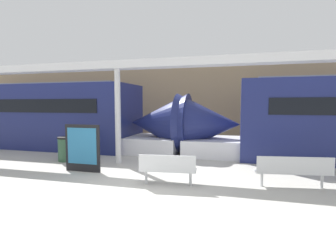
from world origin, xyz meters
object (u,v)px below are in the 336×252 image
Objects in this scene: poster_board at (82,148)px; support_column_near at (118,117)px; bench_far at (293,169)px; bench_near at (168,168)px; train_right at (40,117)px; trash_bin at (66,149)px.

poster_board is 1.79m from support_column_near.
poster_board reaches higher than bench_far.
bench_far is at bearing -0.65° from poster_board.
poster_board is (-3.02, 0.71, 0.28)m from bench_near.
poster_board is at bearing -38.32° from train_right.
bench_far is 6.19m from poster_board.
trash_bin is at bearing -174.91° from support_column_near.
trash_bin is (-7.72, 1.30, -0.03)m from bench_far.
bench_far is at bearing -20.01° from train_right.
bench_far is 0.56× the size of support_column_near.
train_right is 16.69× the size of trash_bin.
poster_board is (1.54, -1.23, 0.30)m from trash_bin.
trash_bin is (-4.56, 1.95, -0.02)m from bench_near.
train_right is at bearing 143.23° from bench_near.
poster_board is at bearing 160.25° from bench_near.
trash_bin is at bearing -38.13° from train_right.
support_column_near is at bearing 156.51° from bench_far.
trash_bin is at bearing 141.24° from poster_board.
bench_far is 1.26× the size of poster_board.
support_column_near is at bearing 5.09° from trash_bin.
support_column_near is at bearing -24.82° from train_right.
train_right is 6.57m from poster_board.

